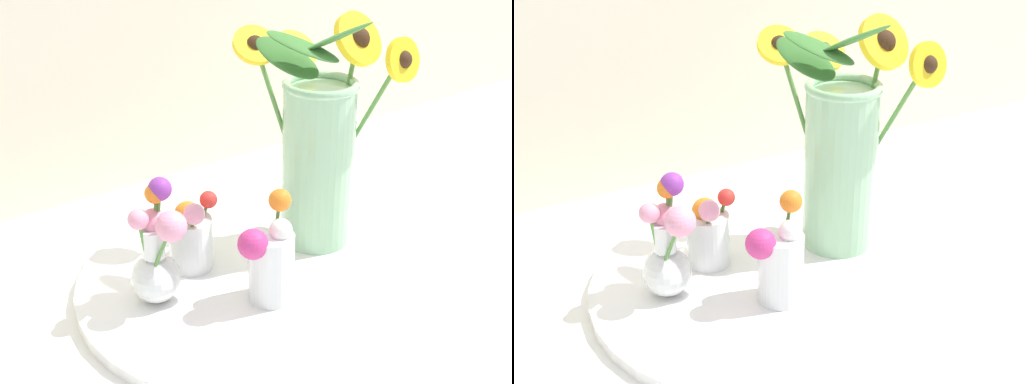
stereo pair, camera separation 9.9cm
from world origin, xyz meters
TOP-DOWN VIEW (x-y plane):
  - ground_plane at (0.00, 0.00)m, footprint 6.00×6.00m
  - serving_tray at (-0.03, 0.03)m, footprint 0.53×0.53m
  - mason_jar_sunflowers at (0.11, 0.07)m, footprint 0.26×0.23m
  - vase_small_center at (-0.05, -0.03)m, footprint 0.09×0.06m
  - vase_bulb_right at (-0.17, 0.06)m, footprint 0.07×0.09m
  - vase_small_back at (-0.09, 0.11)m, footprint 0.08×0.07m

SIDE VIEW (x-z plane):
  - ground_plane at x=0.00m, z-range 0.00..0.00m
  - serving_tray at x=-0.03m, z-range 0.00..0.02m
  - vase_small_back at x=-0.09m, z-range 0.01..0.13m
  - vase_small_center at x=-0.05m, z-range 0.00..0.16m
  - vase_bulb_right at x=-0.17m, z-range 0.00..0.18m
  - mason_jar_sunflowers at x=0.11m, z-range -0.02..0.36m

